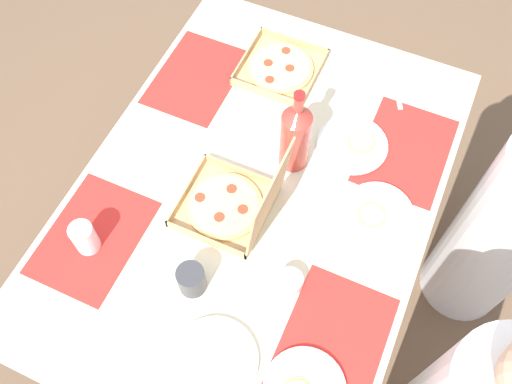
# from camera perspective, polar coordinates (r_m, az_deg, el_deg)

# --- Properties ---
(ground_plane) EXTENTS (6.00, 6.00, 0.00)m
(ground_plane) POSITION_cam_1_polar(r_m,az_deg,el_deg) (2.39, 0.00, -8.89)
(ground_plane) COLOR brown
(dining_table) EXTENTS (1.47, 1.04, 0.75)m
(dining_table) POSITION_cam_1_polar(r_m,az_deg,el_deg) (1.80, 0.00, -1.62)
(dining_table) COLOR #3F3328
(dining_table) RESTS_ON ground_plane
(placemat_near_left) EXTENTS (0.36, 0.26, 0.00)m
(placemat_near_left) POSITION_cam_1_polar(r_m,az_deg,el_deg) (1.98, -6.03, 11.51)
(placemat_near_left) COLOR red
(placemat_near_left) RESTS_ON dining_table
(placemat_near_right) EXTENTS (0.36, 0.26, 0.00)m
(placemat_near_right) POSITION_cam_1_polar(r_m,az_deg,el_deg) (1.71, -16.16, -4.41)
(placemat_near_right) COLOR red
(placemat_near_right) RESTS_ON dining_table
(placemat_far_left) EXTENTS (0.36, 0.26, 0.00)m
(placemat_far_left) POSITION_cam_1_polar(r_m,az_deg,el_deg) (1.85, 14.87, 4.09)
(placemat_far_left) COLOR red
(placemat_far_left) RESTS_ON dining_table
(placemat_far_right) EXTENTS (0.36, 0.26, 0.00)m
(placemat_far_right) POSITION_cam_1_polar(r_m,az_deg,el_deg) (1.55, 7.81, -14.74)
(placemat_far_right) COLOR red
(placemat_far_right) RESTS_ON dining_table
(pizza_box_corner_right) EXTENTS (0.26, 0.29, 0.29)m
(pizza_box_corner_right) POSITION_cam_1_polar(r_m,az_deg,el_deg) (1.64, -2.24, -1.27)
(pizza_box_corner_right) COLOR tan
(pizza_box_corner_right) RESTS_ON dining_table
(pizza_box_center) EXTENTS (0.26, 0.26, 0.04)m
(pizza_box_center) POSITION_cam_1_polar(r_m,az_deg,el_deg) (1.98, 2.46, 12.40)
(pizza_box_center) COLOR tan
(pizza_box_center) RESTS_ON dining_table
(plate_near_left) EXTENTS (0.23, 0.23, 0.02)m
(plate_near_left) POSITION_cam_1_polar(r_m,az_deg,el_deg) (1.52, -4.30, -16.66)
(plate_near_left) COLOR white
(plate_near_left) RESTS_ON dining_table
(plate_far_left) EXTENTS (0.21, 0.21, 0.03)m
(plate_far_left) POSITION_cam_1_polar(r_m,az_deg,el_deg) (1.70, 12.19, -2.15)
(plate_far_left) COLOR white
(plate_far_left) RESTS_ON dining_table
(plate_near_right) EXTENTS (0.23, 0.23, 0.03)m
(plate_near_right) POSITION_cam_1_polar(r_m,az_deg,el_deg) (1.81, 9.79, 4.73)
(plate_near_right) COLOR white
(plate_near_right) RESTS_ON dining_table
(soda_bottle) EXTENTS (0.09, 0.09, 0.32)m
(soda_bottle) POSITION_cam_1_polar(r_m,az_deg,el_deg) (1.66, 3.99, 5.68)
(soda_bottle) COLOR #B2382D
(soda_bottle) RESTS_ON dining_table
(cup_clear_left) EXTENTS (0.08, 0.08, 0.09)m
(cup_clear_left) POSITION_cam_1_polar(r_m,az_deg,el_deg) (1.55, -6.55, -8.79)
(cup_clear_left) COLOR #333338
(cup_clear_left) RESTS_ON dining_table
(cup_spare) EXTENTS (0.07, 0.07, 0.11)m
(cup_spare) POSITION_cam_1_polar(r_m,az_deg,el_deg) (1.65, -16.95, -4.44)
(cup_spare) COLOR silver
(cup_spare) RESTS_ON dining_table
(condiment_bowl) EXTENTS (0.07, 0.07, 0.05)m
(condiment_bowl) POSITION_cam_1_polar(r_m,az_deg,el_deg) (1.56, 3.47, -9.06)
(condiment_bowl) COLOR white
(condiment_bowl) RESTS_ON dining_table
(knife_by_far_left) EXTENTS (0.06, 0.21, 0.00)m
(knife_by_far_left) POSITION_cam_1_polar(r_m,az_deg,el_deg) (1.83, -10.43, 4.88)
(knife_by_far_left) COLOR #B7B7BC
(knife_by_far_left) RESTS_ON dining_table
(fork_by_near_left) EXTENTS (0.18, 0.10, 0.00)m
(fork_by_near_left) POSITION_cam_1_polar(r_m,az_deg,el_deg) (2.00, 14.00, 10.25)
(fork_by_near_left) COLOR #B7B7BC
(fork_by_near_left) RESTS_ON dining_table
(diner_left_seat) EXTENTS (0.32, 0.32, 1.13)m
(diner_left_seat) POSITION_cam_1_polar(r_m,az_deg,el_deg) (2.10, 23.86, -3.70)
(diner_left_seat) COLOR white
(diner_left_seat) RESTS_ON ground_plane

